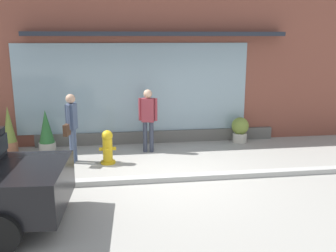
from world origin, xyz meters
name	(u,v)px	position (x,y,z in m)	size (l,w,h in m)	color
ground_plane	(172,177)	(0.00, 0.00, 0.00)	(60.00, 60.00, 0.00)	#9E9B93
curb_strip	(174,178)	(0.00, -0.20, 0.06)	(14.00, 0.24, 0.12)	#B2B2AD
storefront	(156,68)	(-0.01, 3.18, 2.22)	(14.00, 0.81, 4.51)	brown
fire_hydrant	(108,147)	(-1.47, 1.20, 0.43)	(0.43, 0.40, 0.86)	gold
pedestrian_with_handbag	(71,123)	(-2.34, 1.40, 1.03)	(0.32, 0.62, 1.75)	#475675
pedestrian_passerby	(148,115)	(-0.37, 2.03, 1.04)	(0.51, 0.28, 1.75)	#333847
potted_plant_near_hydrant	(46,131)	(-3.16, 2.52, 0.57)	(0.46, 0.46, 1.18)	#B7B2A3
potted_plant_low_front	(240,129)	(2.46, 2.61, 0.41)	(0.52, 0.52, 0.77)	#B7B2A3
potted_plant_window_left	(9,130)	(-4.15, 2.54, 0.63)	(0.38, 0.38, 1.30)	#9E6042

